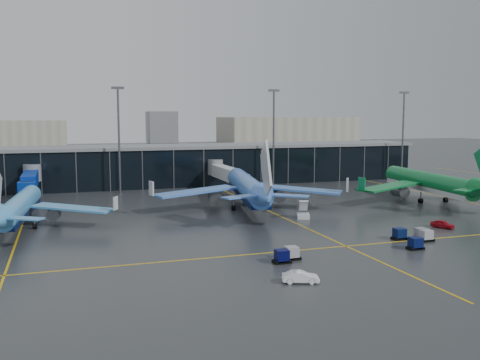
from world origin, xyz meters
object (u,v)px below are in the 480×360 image
object	(u,v)px
airliner_arkefly	(19,193)
airliner_klm_near	(247,174)
service_van_red	(442,224)
baggage_carts	(376,243)
service_van_white	(301,277)
airliner_aer_lingus	(429,171)
mobile_airstair	(303,214)

from	to	relation	value
airliner_arkefly	airliner_klm_near	world-z (taller)	airliner_klm_near
airliner_arkefly	airliner_klm_near	size ratio (longest dim) A/B	0.83
airliner_arkefly	service_van_red	size ratio (longest dim) A/B	9.76
baggage_carts	service_van_white	size ratio (longest dim) A/B	6.65
baggage_carts	service_van_red	bearing A→B (deg)	24.81
baggage_carts	service_van_white	distance (m)	20.26
airliner_arkefly	baggage_carts	distance (m)	58.00
airliner_arkefly	airliner_aer_lingus	distance (m)	82.91
airliner_arkefly	service_van_red	xyz separation A→B (m)	(66.71, -22.77, -5.08)
airliner_klm_near	baggage_carts	bearing A→B (deg)	-69.48
airliner_aer_lingus	baggage_carts	size ratio (longest dim) A/B	1.60
airliner_klm_near	airliner_aer_lingus	world-z (taller)	airliner_klm_near
airliner_klm_near	mobile_airstair	xyz separation A→B (m)	(6.24, -13.23, -6.16)
airliner_aer_lingus	mobile_airstair	world-z (taller)	airliner_aer_lingus
airliner_arkefly	baggage_carts	world-z (taller)	airliner_arkefly
airliner_aer_lingus	baggage_carts	bearing A→B (deg)	-129.44
airliner_klm_near	service_van_red	bearing A→B (deg)	-38.88
mobile_airstair	service_van_red	bearing A→B (deg)	-18.26
baggage_carts	airliner_klm_near	bearing A→B (deg)	99.92
service_van_red	baggage_carts	bearing A→B (deg)	178.87
service_van_red	service_van_white	bearing A→B (deg)	-176.77
service_van_red	airliner_arkefly	bearing A→B (deg)	135.22
airliner_aer_lingus	service_van_white	distance (m)	67.78
airliner_aer_lingus	service_van_red	bearing A→B (deg)	-116.68
airliner_arkefly	mobile_airstair	size ratio (longest dim) A/B	9.83
airliner_klm_near	baggage_carts	distance (m)	37.97
airliner_arkefly	service_van_white	distance (m)	53.12
airliner_arkefly	mobile_airstair	xyz separation A→B (m)	(48.51, -7.40, -4.96)
airliner_arkefly	airliner_aer_lingus	bearing A→B (deg)	6.67
baggage_carts	mobile_airstair	distance (m)	23.68
airliner_arkefly	mobile_airstair	bearing A→B (deg)	-3.33
mobile_airstair	service_van_white	xyz separation A→B (m)	(-16.69, -34.84, -0.09)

